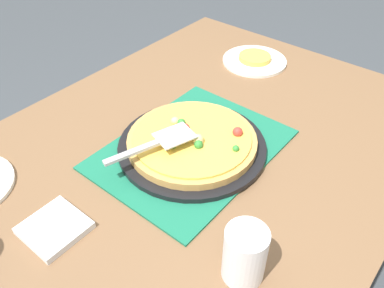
{
  "coord_description": "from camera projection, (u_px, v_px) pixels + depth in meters",
  "views": [
    {
      "loc": [
        0.6,
        0.49,
        1.43
      ],
      "look_at": [
        0.0,
        0.0,
        0.77
      ],
      "focal_mm": 37.38,
      "sensor_mm": 36.0,
      "label": 1
    }
  ],
  "objects": [
    {
      "name": "napkin_stack",
      "position": [
        55.0,
        228.0,
        0.83
      ],
      "size": [
        0.12,
        0.12,
        0.02
      ],
      "primitive_type": "cube",
      "color": "white",
      "rests_on": "dining_table"
    },
    {
      "name": "plate_near_left",
      "position": [
        254.0,
        61.0,
        1.39
      ],
      "size": [
        0.22,
        0.22,
        0.01
      ],
      "primitive_type": "cylinder",
      "color": "white",
      "rests_on": "dining_table"
    },
    {
      "name": "served_slice_left",
      "position": [
        255.0,
        57.0,
        1.38
      ],
      "size": [
        0.11,
        0.11,
        0.02
      ],
      "primitive_type": "cylinder",
      "color": "#EAB747",
      "rests_on": "plate_near_left"
    },
    {
      "name": "pizza_pan",
      "position": [
        192.0,
        146.0,
        1.03
      ],
      "size": [
        0.38,
        0.38,
        0.01
      ],
      "primitive_type": "cylinder",
      "color": "black",
      "rests_on": "placemat"
    },
    {
      "name": "cup_far",
      "position": [
        245.0,
        254.0,
        0.72
      ],
      "size": [
        0.08,
        0.08,
        0.12
      ],
      "primitive_type": "cylinder",
      "color": "white",
      "rests_on": "dining_table"
    },
    {
      "name": "dining_table",
      "position": [
        192.0,
        180.0,
        1.1
      ],
      "size": [
        1.4,
        1.0,
        0.75
      ],
      "color": "brown",
      "rests_on": "ground_plane"
    },
    {
      "name": "pizza",
      "position": [
        192.0,
        140.0,
        1.01
      ],
      "size": [
        0.33,
        0.33,
        0.05
      ],
      "color": "tan",
      "rests_on": "pizza_pan"
    },
    {
      "name": "pizza_server",
      "position": [
        157.0,
        142.0,
        0.95
      ],
      "size": [
        0.23,
        0.11,
        0.01
      ],
      "color": "silver",
      "rests_on": "pizza"
    },
    {
      "name": "placemat",
      "position": [
        192.0,
        149.0,
        1.03
      ],
      "size": [
        0.48,
        0.36,
        0.01
      ],
      "primitive_type": "cube",
      "color": "#196B4C",
      "rests_on": "dining_table"
    }
  ]
}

